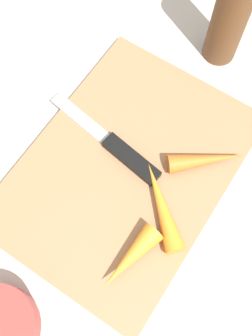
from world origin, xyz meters
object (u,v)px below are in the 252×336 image
(carrot_shortest, at_px, (130,258))
(carrot_medium, at_px, (207,160))
(knife, at_px, (127,155))
(cutting_board, at_px, (126,170))
(pepper_grinder, at_px, (231,15))
(carrot_longest, at_px, (162,206))

(carrot_shortest, bearing_deg, carrot_medium, -175.75)
(knife, bearing_deg, cutting_board, 128.47)
(cutting_board, bearing_deg, pepper_grinder, -2.58)
(knife, distance_m, pepper_grinder, 0.24)
(cutting_board, bearing_deg, carrot_longest, -107.72)
(cutting_board, relative_size, carrot_shortest, 3.96)
(carrot_medium, distance_m, pepper_grinder, 0.20)
(carrot_medium, height_order, pepper_grinder, pepper_grinder)
(cutting_board, xyz_separation_m, carrot_longest, (-0.02, -0.07, 0.02))
(carrot_shortest, bearing_deg, carrot_longest, -168.78)
(carrot_longest, bearing_deg, pepper_grinder, -36.42)
(carrot_longest, height_order, carrot_medium, same)
(carrot_shortest, bearing_deg, pepper_grinder, -160.64)
(carrot_shortest, relative_size, carrot_medium, 0.85)
(carrot_longest, height_order, pepper_grinder, pepper_grinder)
(cutting_board, relative_size, knife, 1.79)
(carrot_medium, xyz_separation_m, pepper_grinder, (0.18, 0.08, 0.06))
(carrot_shortest, relative_size, pepper_grinder, 0.54)
(carrot_longest, xyz_separation_m, pepper_grinder, (0.27, 0.06, 0.06))
(knife, bearing_deg, carrot_shortest, 133.58)
(carrot_shortest, bearing_deg, knife, -135.58)
(carrot_shortest, height_order, carrot_medium, carrot_shortest)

